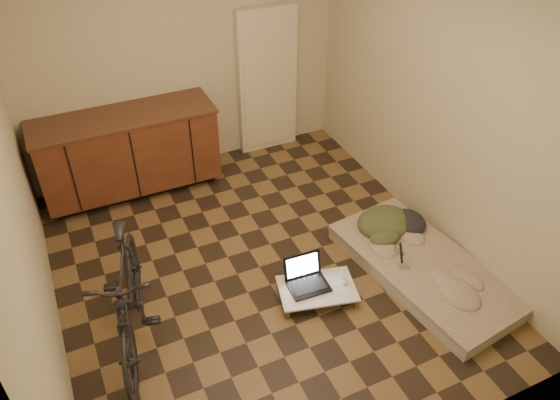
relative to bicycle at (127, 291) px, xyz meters
name	(u,v)px	position (x,y,z in m)	size (l,w,h in m)	color
room_shell	(256,146)	(1.20, 0.32, 0.78)	(3.50, 4.00, 2.60)	brown
cabinets	(129,153)	(0.45, 2.02, -0.05)	(1.84, 0.62, 0.91)	black
appliance_panel	(267,81)	(2.15, 2.26, 0.33)	(0.70, 0.10, 1.70)	beige
bicycle	(127,291)	(0.00, 0.00, 0.00)	(0.47, 1.60, 1.03)	black
futon	(424,268)	(2.50, -0.39, -0.44)	(1.06, 1.85, 0.15)	#ABA489
clothing_pile	(392,217)	(2.51, 0.16, -0.25)	(0.57, 0.48, 0.23)	#3C4427
headphones	(402,254)	(2.32, -0.28, -0.29)	(0.24, 0.22, 0.16)	black
lap_desk	(317,289)	(1.50, -0.23, -0.42)	(0.73, 0.56, 0.11)	brown
laptop	(306,279)	(1.45, -0.14, -0.36)	(0.36, 0.32, 0.23)	black
mouse	(343,281)	(1.74, -0.27, -0.39)	(0.06, 0.10, 0.04)	silver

